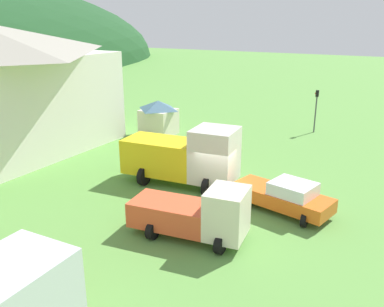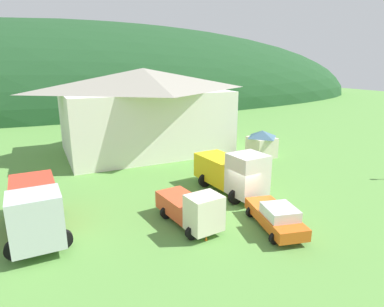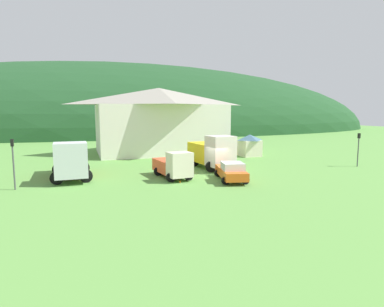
# 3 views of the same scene
# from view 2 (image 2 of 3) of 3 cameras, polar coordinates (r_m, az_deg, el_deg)

# --- Properties ---
(ground_plane) EXTENTS (200.00, 200.00, 0.00)m
(ground_plane) POSITION_cam_2_polar(r_m,az_deg,el_deg) (24.03, 8.35, -9.04)
(ground_plane) COLOR #5B9342
(forested_hill_backdrop) EXTENTS (167.21, 60.00, 39.00)m
(forested_hill_backdrop) POSITION_cam_2_polar(r_m,az_deg,el_deg) (88.97, -17.48, 8.37)
(forested_hill_backdrop) COLOR #1E4723
(forested_hill_backdrop) RESTS_ON ground
(depot_building) EXTENTS (18.69, 12.72, 9.30)m
(depot_building) POSITION_cam_2_polar(r_m,az_deg,el_deg) (37.99, -8.21, 7.58)
(depot_building) COLOR white
(depot_building) RESTS_ON ground
(play_shed_cream) EXTENTS (2.67, 2.77, 2.89)m
(play_shed_cream) POSITION_cam_2_polar(r_m,az_deg,el_deg) (36.35, 11.93, 1.75)
(play_shed_cream) COLOR beige
(play_shed_cream) RESTS_ON ground
(tow_truck_silver) EXTENTS (3.52, 7.45, 3.43)m
(tow_truck_silver) POSITION_cam_2_polar(r_m,az_deg,el_deg) (21.42, -25.49, -8.42)
(tow_truck_silver) COLOR silver
(tow_truck_silver) RESTS_ON ground
(light_truck_cream) EXTENTS (2.82, 5.41, 2.51)m
(light_truck_cream) POSITION_cam_2_polar(r_m,az_deg,el_deg) (20.64, -0.05, -9.49)
(light_truck_cream) COLOR beige
(light_truck_cream) RESTS_ON ground
(flatbed_truck_yellow) EXTENTS (3.57, 6.89, 3.57)m
(flatbed_truck_yellow) POSITION_cam_2_polar(r_m,az_deg,el_deg) (25.63, 7.01, -3.10)
(flatbed_truck_yellow) COLOR silver
(flatbed_truck_yellow) RESTS_ON ground
(service_pickup_orange) EXTENTS (3.06, 5.39, 1.66)m
(service_pickup_orange) POSITION_cam_2_polar(r_m,az_deg,el_deg) (21.12, 14.25, -10.48)
(service_pickup_orange) COLOR orange
(service_pickup_orange) RESTS_ON ground
(traffic_cone_near_pickup) EXTENTS (0.36, 0.36, 0.50)m
(traffic_cone_near_pickup) POSITION_cam_2_polar(r_m,az_deg,el_deg) (19.69, 2.45, -14.74)
(traffic_cone_near_pickup) COLOR orange
(traffic_cone_near_pickup) RESTS_ON ground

